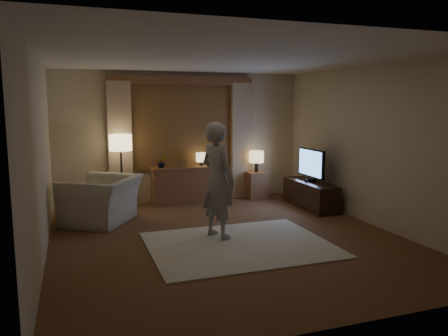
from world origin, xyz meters
name	(u,v)px	position (x,y,z in m)	size (l,w,h in m)	color
room	(217,146)	(0.00, 0.50, 1.33)	(5.04, 5.54, 2.64)	brown
rug	(239,245)	(0.04, -0.34, 0.01)	(2.50, 2.00, 0.02)	beige
sideboard	(182,186)	(-0.07, 2.50, 0.35)	(1.20, 0.40, 0.70)	brown
picture_frame	(182,164)	(-0.07, 2.50, 0.80)	(0.16, 0.02, 0.20)	brown
plant	(162,162)	(-0.47, 2.50, 0.85)	(0.17, 0.13, 0.30)	#999999
table_lamp_sideboard	(202,158)	(0.33, 2.50, 0.90)	(0.22, 0.22, 0.30)	black
floor_lamp	(121,147)	(-1.27, 2.38, 1.18)	(0.41, 0.41, 1.41)	black
armchair	(102,200)	(-1.69, 1.53, 0.38)	(1.18, 1.03, 0.77)	#C0B89E
side_table	(256,185)	(1.51, 2.45, 0.28)	(0.40, 0.40, 0.56)	brown
table_lamp_side	(257,157)	(1.51, 2.45, 0.87)	(0.30, 0.30, 0.44)	black
tv_stand	(310,195)	(2.15, 1.33, 0.25)	(0.45, 1.40, 0.50)	black
tv	(311,164)	(2.15, 1.33, 0.85)	(0.21, 0.87, 0.63)	black
person	(218,180)	(-0.13, 0.09, 0.87)	(0.62, 0.41, 1.70)	gray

